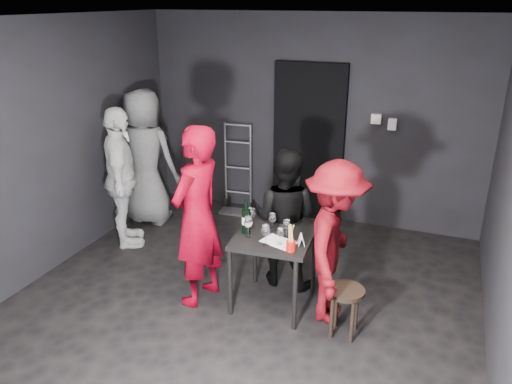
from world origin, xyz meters
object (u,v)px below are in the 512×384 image
at_px(man_maroon, 335,241).
at_px(breadstick_cup, 291,239).
at_px(server_red, 196,200).
at_px(stool, 345,299).
at_px(tasting_table, 274,245).
at_px(woman_black, 285,219).
at_px(bystander_cream, 120,169).
at_px(bystander_grey, 144,145).
at_px(wine_bottle, 246,220).
at_px(hand_truck, 237,196).

bearing_deg(man_maroon, breadstick_cup, 118.01).
bearing_deg(server_red, stool, 96.81).
distance_m(tasting_table, man_maroon, 0.60).
bearing_deg(woman_black, bystander_cream, -0.57).
xyz_separation_m(woman_black, bystander_grey, (-2.20, 0.82, 0.35)).
bearing_deg(breadstick_cup, man_maroon, 34.10).
distance_m(stool, bystander_grey, 3.42).
bearing_deg(stool, server_red, 177.92).
xyz_separation_m(tasting_table, server_red, (-0.72, -0.17, 0.42)).
bearing_deg(server_red, bystander_grey, -124.67).
bearing_deg(bystander_cream, wine_bottle, -142.85).
bearing_deg(stool, hand_truck, 131.99).
bearing_deg(bystander_grey, tasting_table, 151.31).
height_order(bystander_cream, wine_bottle, bystander_cream).
distance_m(tasting_table, server_red, 0.85).
xyz_separation_m(hand_truck, server_red, (0.54, -2.18, 0.85)).
distance_m(man_maroon, bystander_cream, 2.76).
bearing_deg(man_maroon, bystander_grey, 59.73).
distance_m(server_red, woman_black, 0.99).
xyz_separation_m(woman_black, bystander_cream, (-2.08, 0.11, 0.25)).
height_order(bystander_grey, wine_bottle, bystander_grey).
height_order(hand_truck, bystander_grey, bystander_grey).
distance_m(hand_truck, man_maroon, 2.78).
xyz_separation_m(tasting_table, man_maroon, (0.58, 0.00, 0.15)).
xyz_separation_m(bystander_cream, breadstick_cup, (2.36, -0.79, -0.10)).
height_order(tasting_table, server_red, server_red).
relative_size(stool, server_red, 0.22).
distance_m(bystander_grey, breadstick_cup, 2.90).
bearing_deg(bystander_cream, woman_black, -127.97).
relative_size(hand_truck, server_red, 0.59).
distance_m(hand_truck, bystander_cream, 1.84).
bearing_deg(man_maroon, stool, -149.21).
bearing_deg(hand_truck, wine_bottle, -70.01).
height_order(server_red, bystander_cream, server_red).
distance_m(bystander_cream, breadstick_cup, 2.49).
height_order(hand_truck, stool, hand_truck).
relative_size(stool, man_maroon, 0.29).
distance_m(stool, wine_bottle, 1.16).
height_order(hand_truck, server_red, server_red).
relative_size(woman_black, wine_bottle, 4.31).
bearing_deg(server_red, breadstick_cup, 95.63).
relative_size(tasting_table, bystander_grey, 0.35).
relative_size(hand_truck, breadstick_cup, 4.73).
relative_size(tasting_table, wine_bottle, 2.23).
relative_size(server_red, breadstick_cup, 8.05).
bearing_deg(tasting_table, server_red, -166.38).
distance_m(tasting_table, woman_black, 0.46).
relative_size(bystander_grey, wine_bottle, 6.37).
height_order(tasting_table, woman_black, woman_black).
height_order(bystander_cream, bystander_grey, bystander_grey).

